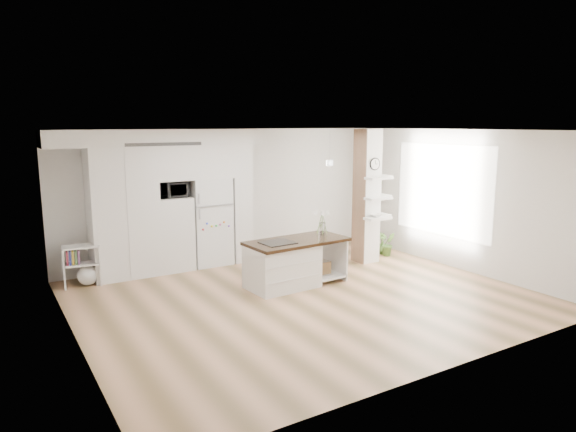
% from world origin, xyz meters
% --- Properties ---
extents(floor, '(7.00, 6.00, 0.01)m').
position_xyz_m(floor, '(0.00, 0.00, 0.00)').
color(floor, tan).
rests_on(floor, ground).
extents(room, '(7.04, 6.04, 2.72)m').
position_xyz_m(room, '(0.00, 0.00, 1.86)').
color(room, white).
rests_on(room, ground).
extents(cabinet_wall, '(4.00, 0.71, 2.70)m').
position_xyz_m(cabinet_wall, '(-1.45, 2.67, 1.51)').
color(cabinet_wall, white).
rests_on(cabinet_wall, floor).
extents(refrigerator, '(0.78, 0.69, 1.75)m').
position_xyz_m(refrigerator, '(-0.53, 2.68, 0.88)').
color(refrigerator, white).
rests_on(refrigerator, floor).
extents(column, '(0.69, 0.90, 2.70)m').
position_xyz_m(column, '(2.38, 1.13, 1.35)').
color(column, silver).
rests_on(column, floor).
extents(window, '(0.00, 2.40, 2.40)m').
position_xyz_m(window, '(3.48, 0.30, 1.50)').
color(window, white).
rests_on(window, room).
extents(pendant_light, '(0.12, 0.12, 0.10)m').
position_xyz_m(pendant_light, '(1.70, 0.15, 2.12)').
color(pendant_light, white).
rests_on(pendant_light, room).
extents(kitchen_island, '(1.84, 0.96, 1.38)m').
position_xyz_m(kitchen_island, '(0.05, 0.60, 0.43)').
color(kitchen_island, white).
rests_on(kitchen_island, floor).
extents(bookshelf, '(0.65, 0.42, 0.72)m').
position_xyz_m(bookshelf, '(-2.97, 2.50, 0.31)').
color(bookshelf, white).
rests_on(bookshelf, floor).
extents(floor_plant_a, '(0.33, 0.29, 0.51)m').
position_xyz_m(floor_plant_a, '(3.00, 1.28, 0.26)').
color(floor_plant_a, '#4C7A31').
rests_on(floor_plant_a, floor).
extents(floor_plant_b, '(0.30, 0.30, 0.47)m').
position_xyz_m(floor_plant_b, '(3.00, 1.49, 0.23)').
color(floor_plant_b, '#4C7A31').
rests_on(floor_plant_b, floor).
extents(microwave, '(0.54, 0.37, 0.30)m').
position_xyz_m(microwave, '(-1.27, 2.62, 1.57)').
color(microwave, '#2D2D2D').
rests_on(microwave, cabinet_wall).
extents(shelf_plant, '(0.27, 0.23, 0.30)m').
position_xyz_m(shelf_plant, '(2.63, 1.30, 1.52)').
color(shelf_plant, '#4C7A31').
rests_on(shelf_plant, column).
extents(decor_bowl, '(0.22, 0.22, 0.05)m').
position_xyz_m(decor_bowl, '(2.30, 0.90, 1.00)').
color(decor_bowl, white).
rests_on(decor_bowl, column).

